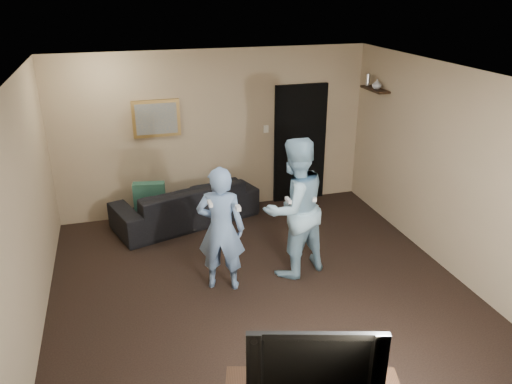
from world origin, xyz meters
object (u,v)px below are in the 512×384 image
object	(u,v)px
television	(315,356)
wii_player_right	(294,208)
sofa	(186,203)
wii_player_left	(221,229)

from	to	relation	value
television	wii_player_right	size ratio (longest dim) A/B	0.59
sofa	wii_player_left	bearing A→B (deg)	76.86
wii_player_right	wii_player_left	bearing A→B (deg)	-174.95
sofa	wii_player_right	distance (m)	2.24
wii_player_right	television	bearing A→B (deg)	-106.46
sofa	television	size ratio (longest dim) A/B	2.08
television	wii_player_left	world-z (taller)	wii_player_left
sofa	wii_player_right	xyz separation A→B (m)	(1.10, -1.86, 0.58)
television	wii_player_left	bearing A→B (deg)	112.05
wii_player_left	wii_player_right	distance (m)	0.96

